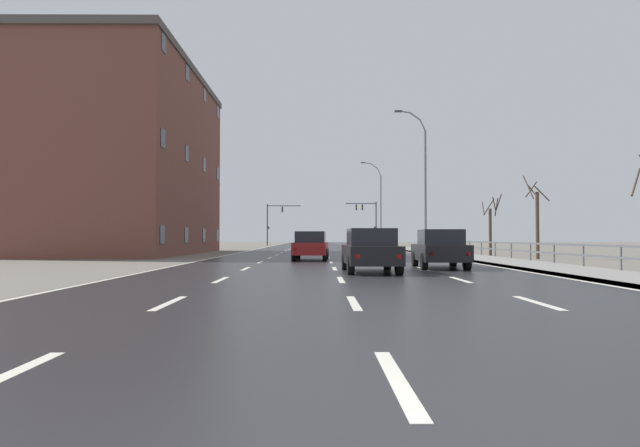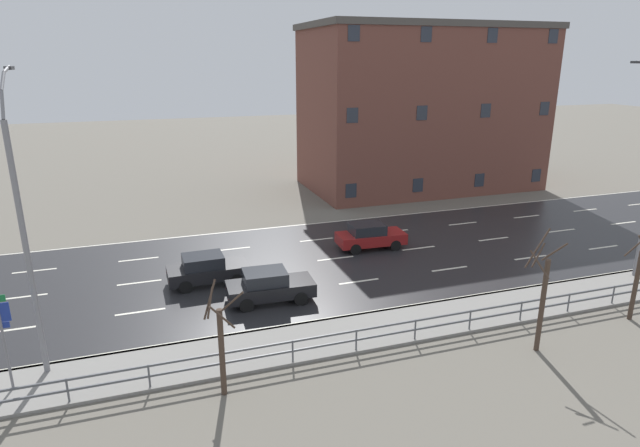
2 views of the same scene
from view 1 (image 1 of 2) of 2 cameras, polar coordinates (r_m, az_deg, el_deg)
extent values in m
cube|color=#666056|center=(50.69, 0.44, -2.96)|extent=(160.00, 160.00, 0.12)
cube|color=#232326|center=(62.69, 0.29, -2.61)|extent=(14.00, 120.00, 0.02)
cube|color=beige|center=(10.53, -15.92, -8.23)|extent=(0.16, 2.20, 0.01)
cube|color=beige|center=(15.77, -10.62, -5.98)|extent=(0.16, 2.20, 0.01)
cube|color=beige|center=(21.09, -8.00, -4.84)|extent=(0.16, 2.20, 0.01)
cube|color=beige|center=(26.45, -6.44, -4.15)|extent=(0.16, 2.20, 0.01)
cube|color=beige|center=(31.82, -5.41, -3.70)|extent=(0.16, 2.20, 0.01)
cube|color=beige|center=(37.20, -4.67, -3.37)|extent=(0.16, 2.20, 0.01)
cube|color=beige|center=(42.58, -4.13, -3.13)|extent=(0.16, 2.20, 0.01)
cube|color=beige|center=(47.97, -3.70, -2.94)|extent=(0.16, 2.20, 0.01)
cube|color=beige|center=(53.36, -3.36, -2.79)|extent=(0.16, 2.20, 0.01)
cube|color=beige|center=(58.75, -3.09, -2.67)|extent=(0.16, 2.20, 0.01)
cube|color=beige|center=(64.14, -2.86, -2.57)|extent=(0.16, 2.20, 0.01)
cube|color=beige|center=(69.54, -2.66, -2.48)|extent=(0.16, 2.20, 0.01)
cube|color=beige|center=(74.93, -2.50, -2.41)|extent=(0.16, 2.20, 0.01)
cube|color=beige|center=(80.33, -2.35, -2.34)|extent=(0.16, 2.20, 0.01)
cube|color=beige|center=(85.73, -2.23, -2.29)|extent=(0.16, 2.20, 0.01)
cube|color=beige|center=(91.12, -2.12, -2.24)|extent=(0.16, 2.20, 0.01)
cube|color=beige|center=(96.52, -2.02, -2.19)|extent=(0.16, 2.20, 0.01)
cube|color=beige|center=(101.92, -1.93, -2.15)|extent=(0.16, 2.20, 0.01)
cube|color=beige|center=(107.31, -1.85, -2.12)|extent=(0.16, 2.20, 0.01)
cube|color=beige|center=(112.71, -1.78, -2.09)|extent=(0.16, 2.20, 0.01)
cube|color=beige|center=(118.11, -1.71, -2.06)|extent=(0.16, 2.20, 0.01)
cube|color=beige|center=(4.89, 8.29, -16.28)|extent=(0.16, 2.20, 0.01)
cube|color=beige|center=(10.17, 3.66, -8.52)|extent=(0.16, 2.20, 0.01)
cube|color=beige|center=(15.54, 2.26, -6.07)|extent=(0.16, 2.20, 0.01)
cube|color=beige|center=(20.92, 1.58, -4.88)|extent=(0.16, 2.20, 0.01)
cube|color=beige|center=(26.31, 1.18, -4.18)|extent=(0.16, 2.20, 0.01)
cube|color=beige|center=(31.70, 0.92, -3.71)|extent=(0.16, 2.20, 0.01)
cube|color=beige|center=(37.10, 0.73, -3.38)|extent=(0.16, 2.20, 0.01)
cube|color=beige|center=(42.49, 0.59, -3.14)|extent=(0.16, 2.20, 0.01)
cube|color=beige|center=(47.89, 0.49, -2.95)|extent=(0.16, 2.20, 0.01)
cube|color=beige|center=(53.29, 0.40, -2.80)|extent=(0.16, 2.20, 0.01)
cube|color=beige|center=(58.69, 0.33, -2.67)|extent=(0.16, 2.20, 0.01)
cube|color=beige|center=(64.09, 0.27, -2.57)|extent=(0.16, 2.20, 0.01)
cube|color=beige|center=(69.49, 0.22, -2.48)|extent=(0.16, 2.20, 0.01)
cube|color=beige|center=(74.88, 0.18, -2.41)|extent=(0.16, 2.20, 0.01)
cube|color=beige|center=(80.28, 0.15, -2.34)|extent=(0.16, 2.20, 0.01)
cube|color=beige|center=(85.68, 0.11, -2.29)|extent=(0.16, 2.20, 0.01)
cube|color=beige|center=(91.08, 0.09, -2.24)|extent=(0.16, 2.20, 0.01)
cube|color=beige|center=(96.48, 0.06, -2.19)|extent=(0.16, 2.20, 0.01)
cube|color=beige|center=(101.88, 0.04, -2.15)|extent=(0.16, 2.20, 0.01)
cube|color=beige|center=(107.28, 0.02, -2.12)|extent=(0.16, 2.20, 0.01)
cube|color=beige|center=(112.68, 0.00, -2.09)|extent=(0.16, 2.20, 0.01)
cube|color=beige|center=(118.08, -0.02, -2.06)|extent=(0.16, 2.20, 0.01)
cube|color=beige|center=(10.98, 22.38, -7.89)|extent=(0.16, 2.20, 0.01)
cube|color=beige|center=(16.08, 14.88, -5.87)|extent=(0.16, 2.20, 0.01)
cube|color=beige|center=(21.33, 11.05, -4.79)|extent=(0.16, 2.20, 0.01)
cube|color=beige|center=(26.63, 8.75, -4.13)|extent=(0.16, 2.20, 0.01)
cube|color=beige|center=(31.97, 7.22, -3.68)|extent=(0.16, 2.20, 0.01)
cube|color=beige|center=(37.33, 6.12, -3.36)|extent=(0.16, 2.20, 0.01)
cube|color=beige|center=(42.70, 5.30, -3.12)|extent=(0.16, 2.20, 0.01)
cube|color=beige|center=(48.07, 4.67, -2.94)|extent=(0.16, 2.20, 0.01)
cube|color=beige|center=(53.45, 4.16, -2.79)|extent=(0.16, 2.20, 0.01)
cube|color=beige|center=(58.83, 3.75, -2.67)|extent=(0.16, 2.20, 0.01)
cube|color=beige|center=(64.22, 3.40, -2.56)|extent=(0.16, 2.20, 0.01)
cube|color=beige|center=(69.61, 3.11, -2.48)|extent=(0.16, 2.20, 0.01)
cube|color=beige|center=(75.00, 2.86, -2.40)|extent=(0.16, 2.20, 0.01)
cube|color=beige|center=(80.39, 2.64, -2.34)|extent=(0.16, 2.20, 0.01)
cube|color=beige|center=(85.78, 2.45, -2.28)|extent=(0.16, 2.20, 0.01)
cube|color=beige|center=(91.18, 2.29, -2.24)|extent=(0.16, 2.20, 0.01)
cube|color=beige|center=(96.57, 2.14, -2.19)|extent=(0.16, 2.20, 0.01)
cube|color=beige|center=(101.96, 2.01, -2.15)|extent=(0.16, 2.20, 0.01)
cube|color=beige|center=(107.36, 1.89, -2.12)|extent=(0.16, 2.20, 0.01)
cube|color=beige|center=(112.76, 1.78, -2.09)|extent=(0.16, 2.20, 0.01)
cube|color=beige|center=(118.15, 1.68, -2.06)|extent=(0.16, 2.20, 0.01)
cube|color=beige|center=(63.14, 6.52, -2.58)|extent=(0.16, 120.00, 0.01)
cube|color=beige|center=(62.98, -5.96, -2.58)|extent=(0.16, 120.00, 0.01)
cube|color=gray|center=(63.35, 8.01, -2.53)|extent=(3.00, 120.00, 0.12)
cube|color=slate|center=(63.16, 6.73, -2.54)|extent=(0.16, 120.00, 0.12)
cube|color=#515459|center=(28.14, 21.69, -2.01)|extent=(0.06, 31.08, 0.08)
cube|color=#515459|center=(28.15, 21.69, -2.82)|extent=(0.06, 31.08, 0.08)
cylinder|color=#515459|center=(21.15, 29.63, -3.36)|extent=(0.07, 0.07, 1.00)
cylinder|color=#515459|center=(23.43, 26.46, -3.19)|extent=(0.07, 0.07, 1.00)
cylinder|color=#515459|center=(25.77, 23.86, -3.05)|extent=(0.07, 0.07, 1.00)
cylinder|color=#515459|center=(28.15, 21.70, -2.93)|extent=(0.07, 0.07, 1.00)
cylinder|color=#515459|center=(30.57, 19.87, -2.82)|extent=(0.07, 0.07, 1.00)
cylinder|color=#515459|center=(33.01, 18.31, -2.72)|extent=(0.07, 0.07, 1.00)
cylinder|color=#515459|center=(35.47, 16.97, -2.64)|extent=(0.07, 0.07, 1.00)
cylinder|color=#515459|center=(37.95, 15.81, -2.57)|extent=(0.07, 0.07, 1.00)
cylinder|color=#515459|center=(40.44, 14.79, -2.50)|extent=(0.07, 0.07, 1.00)
cylinder|color=#515459|center=(42.95, 13.88, -2.44)|extent=(0.07, 0.07, 1.00)
cylinder|color=slate|center=(41.31, 11.26, 3.35)|extent=(0.20, 0.20, 9.43)
cylinder|color=slate|center=(42.01, 10.96, 10.35)|extent=(0.49, 0.11, 0.88)
cylinder|color=slate|center=(42.05, 10.18, 11.29)|extent=(0.82, 0.11, 0.62)
cylinder|color=slate|center=(41.98, 9.03, 11.78)|extent=(0.93, 0.11, 0.27)
cube|color=#333335|center=(41.92, 8.41, 11.84)|extent=(0.56, 0.24, 0.12)
cylinder|color=slate|center=(69.05, 6.55, 1.34)|extent=(0.20, 0.20, 9.24)
cylinder|color=slate|center=(69.45, 6.36, 5.53)|extent=(0.54, 0.11, 0.98)
cylinder|color=slate|center=(69.48, 5.83, 6.17)|extent=(0.91, 0.11, 0.68)
cylinder|color=slate|center=(69.44, 5.06, 6.49)|extent=(1.04, 0.11, 0.29)
cube|color=#333335|center=(69.40, 4.64, 6.53)|extent=(0.56, 0.24, 0.12)
cylinder|color=#38383A|center=(77.11, 6.05, -0.02)|extent=(0.18, 0.18, 6.37)
cylinder|color=#38383A|center=(77.03, 4.41, 2.16)|extent=(4.42, 0.12, 0.12)
cube|color=black|center=(77.01, 4.57, 1.75)|extent=(0.20, 0.28, 0.80)
sphere|color=#2D2D2D|center=(76.88, 4.58, 1.95)|extent=(0.14, 0.14, 0.14)
sphere|color=#F2AD19|center=(76.86, 4.58, 1.76)|extent=(0.14, 0.14, 0.14)
sphere|color=#2D2D2D|center=(76.85, 4.58, 1.56)|extent=(0.14, 0.14, 0.14)
cube|color=black|center=(76.94, 3.92, 1.75)|extent=(0.20, 0.28, 0.80)
sphere|color=#2D2D2D|center=(76.81, 3.93, 1.95)|extent=(0.14, 0.14, 0.14)
sphere|color=#F2AD19|center=(76.79, 3.93, 1.76)|extent=(0.14, 0.14, 0.14)
sphere|color=#2D2D2D|center=(76.78, 3.93, 1.56)|extent=(0.14, 0.14, 0.14)
cube|color=black|center=(77.03, 5.89, -0.46)|extent=(0.18, 0.12, 0.32)
cylinder|color=#38383A|center=(77.46, -5.69, -0.15)|extent=(0.18, 0.18, 6.06)
cylinder|color=#38383A|center=(77.39, -3.89, 1.91)|extent=(4.86, 0.12, 0.12)
cube|color=black|center=(77.37, -4.07, 1.50)|extent=(0.20, 0.28, 0.80)
sphere|color=#2D2D2D|center=(77.24, -4.08, 1.70)|extent=(0.14, 0.14, 0.14)
sphere|color=#2D2D2D|center=(77.23, -4.08, 1.51)|extent=(0.14, 0.14, 0.14)
sphere|color=green|center=(77.21, -4.08, 1.32)|extent=(0.14, 0.14, 0.14)
cube|color=black|center=(77.39, -5.53, -0.46)|extent=(0.18, 0.12, 0.32)
cube|color=black|center=(21.98, 12.71, -3.04)|extent=(1.95, 4.18, 0.64)
cube|color=black|center=(21.73, 12.82, -1.43)|extent=(1.65, 2.07, 0.60)
cube|color=slate|center=(22.66, 12.38, -1.48)|extent=(1.41, 0.15, 0.51)
cylinder|color=black|center=(23.39, 14.11, -3.72)|extent=(0.25, 0.67, 0.66)
cylinder|color=black|center=(23.12, 10.17, -3.77)|extent=(0.25, 0.67, 0.66)
cylinder|color=black|center=(20.91, 15.53, -3.99)|extent=(0.25, 0.67, 0.66)
cylinder|color=black|center=(20.61, 11.13, -4.05)|extent=(0.25, 0.67, 0.66)
cube|color=red|center=(19.87, 11.89, -3.22)|extent=(0.16, 0.05, 0.14)
cube|color=red|center=(20.13, 15.60, -3.18)|extent=(0.16, 0.05, 0.14)
cube|color=black|center=(19.00, 5.42, -3.33)|extent=(1.85, 4.14, 0.64)
cube|color=black|center=(18.74, 5.51, -1.46)|extent=(1.60, 2.03, 0.60)
cube|color=slate|center=(19.69, 5.16, -1.52)|extent=(1.41, 0.11, 0.51)
cylinder|color=black|center=(20.38, 7.24, -4.10)|extent=(0.23, 0.66, 0.66)
cylinder|color=black|center=(20.20, 2.69, -4.13)|extent=(0.23, 0.66, 0.66)
cylinder|color=black|center=(17.88, 8.50, -4.46)|extent=(0.23, 0.66, 0.66)
cylinder|color=black|center=(17.67, 3.31, -4.51)|extent=(0.23, 0.66, 0.66)
cube|color=red|center=(16.91, 4.04, -3.56)|extent=(0.16, 0.04, 0.14)
cube|color=red|center=(17.09, 8.45, -3.53)|extent=(0.16, 0.04, 0.14)
cube|color=maroon|center=(28.94, -0.98, -2.69)|extent=(1.98, 4.19, 0.64)
cube|color=black|center=(28.69, -1.02, -1.46)|extent=(1.66, 2.08, 0.60)
cube|color=slate|center=(29.64, -0.90, -1.50)|extent=(1.41, 0.16, 0.51)
cylinder|color=black|center=(30.18, 0.71, -3.24)|extent=(0.26, 0.67, 0.66)
cylinder|color=black|center=(30.28, -2.36, -3.24)|extent=(0.26, 0.67, 0.66)
cylinder|color=black|center=(27.64, 0.52, -3.41)|extent=(0.26, 0.67, 0.66)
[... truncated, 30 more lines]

